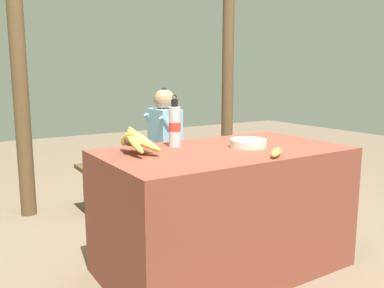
{
  "coord_description": "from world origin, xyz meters",
  "views": [
    {
      "loc": [
        -1.43,
        -1.9,
        1.19
      ],
      "look_at": [
        -0.2,
        0.05,
        0.79
      ],
      "focal_mm": 38.0,
      "sensor_mm": 36.0,
      "label": 1
    }
  ],
  "objects_px": {
    "water_bottle": "(175,126)",
    "support_post_far": "(228,64)",
    "banana_bunch_green": "(118,155)",
    "wooden_bench": "(153,166)",
    "loose_banana_front": "(276,153)",
    "serving_bowl": "(248,142)",
    "seated_vendor": "(160,137)",
    "banana_bunch_ripe": "(137,140)",
    "support_post_near": "(18,61)"
  },
  "relations": [
    {
      "from": "wooden_bench",
      "to": "seated_vendor",
      "type": "relative_size",
      "value": 1.29
    },
    {
      "from": "wooden_bench",
      "to": "banana_bunch_green",
      "type": "bearing_deg",
      "value": -179.94
    },
    {
      "from": "loose_banana_front",
      "to": "support_post_far",
      "type": "bearing_deg",
      "value": 59.17
    },
    {
      "from": "loose_banana_front",
      "to": "support_post_near",
      "type": "relative_size",
      "value": 0.07
    },
    {
      "from": "support_post_near",
      "to": "support_post_far",
      "type": "distance_m",
      "value": 2.13
    },
    {
      "from": "water_bottle",
      "to": "wooden_bench",
      "type": "relative_size",
      "value": 0.23
    },
    {
      "from": "banana_bunch_ripe",
      "to": "seated_vendor",
      "type": "xyz_separation_m",
      "value": [
        0.8,
        1.24,
        -0.21
      ]
    },
    {
      "from": "banana_bunch_ripe",
      "to": "support_post_far",
      "type": "relative_size",
      "value": 0.14
    },
    {
      "from": "loose_banana_front",
      "to": "banana_bunch_green",
      "type": "bearing_deg",
      "value": 96.81
    },
    {
      "from": "loose_banana_front",
      "to": "support_post_near",
      "type": "xyz_separation_m",
      "value": [
        -0.92,
        2.01,
        0.52
      ]
    },
    {
      "from": "water_bottle",
      "to": "support_post_far",
      "type": "distance_m",
      "value": 2.14
    },
    {
      "from": "water_bottle",
      "to": "loose_banana_front",
      "type": "xyz_separation_m",
      "value": [
        0.31,
        -0.56,
        -0.11
      ]
    },
    {
      "from": "wooden_bench",
      "to": "support_post_far",
      "type": "distance_m",
      "value": 1.45
    },
    {
      "from": "loose_banana_front",
      "to": "seated_vendor",
      "type": "bearing_deg",
      "value": 83.39
    },
    {
      "from": "wooden_bench",
      "to": "support_post_near",
      "type": "xyz_separation_m",
      "value": [
        -1.06,
        0.28,
        0.95
      ]
    },
    {
      "from": "support_post_near",
      "to": "wooden_bench",
      "type": "bearing_deg",
      "value": -14.55
    },
    {
      "from": "wooden_bench",
      "to": "banana_bunch_ripe",
      "type": "bearing_deg",
      "value": -120.34
    },
    {
      "from": "serving_bowl",
      "to": "wooden_bench",
      "type": "distance_m",
      "value": 1.5
    },
    {
      "from": "water_bottle",
      "to": "support_post_far",
      "type": "xyz_separation_m",
      "value": [
        1.51,
        1.45,
        0.42
      ]
    },
    {
      "from": "loose_banana_front",
      "to": "serving_bowl",
      "type": "bearing_deg",
      "value": 78.95
    },
    {
      "from": "support_post_far",
      "to": "water_bottle",
      "type": "bearing_deg",
      "value": -136.06
    },
    {
      "from": "banana_bunch_ripe",
      "to": "support_post_near",
      "type": "height_order",
      "value": "support_post_near"
    },
    {
      "from": "serving_bowl",
      "to": "seated_vendor",
      "type": "relative_size",
      "value": 0.21
    },
    {
      "from": "wooden_bench",
      "to": "banana_bunch_green",
      "type": "distance_m",
      "value": 0.37
    },
    {
      "from": "support_post_near",
      "to": "water_bottle",
      "type": "bearing_deg",
      "value": -67.03
    },
    {
      "from": "serving_bowl",
      "to": "loose_banana_front",
      "type": "xyz_separation_m",
      "value": [
        -0.06,
        -0.3,
        -0.01
      ]
    },
    {
      "from": "support_post_near",
      "to": "support_post_far",
      "type": "bearing_deg",
      "value": 0.0
    },
    {
      "from": "loose_banana_front",
      "to": "wooden_bench",
      "type": "xyz_separation_m",
      "value": [
        0.14,
        1.74,
        -0.43
      ]
    },
    {
      "from": "banana_bunch_green",
      "to": "support_post_far",
      "type": "relative_size",
      "value": 0.12
    },
    {
      "from": "banana_bunch_green",
      "to": "water_bottle",
      "type": "bearing_deg",
      "value": -94.87
    },
    {
      "from": "serving_bowl",
      "to": "banana_bunch_green",
      "type": "xyz_separation_m",
      "value": [
        -0.27,
        1.43,
        -0.29
      ]
    },
    {
      "from": "banana_bunch_ripe",
      "to": "water_bottle",
      "type": "distance_m",
      "value": 0.32
    },
    {
      "from": "serving_bowl",
      "to": "banana_bunch_green",
      "type": "relative_size",
      "value": 0.74
    },
    {
      "from": "banana_bunch_ripe",
      "to": "water_bottle",
      "type": "xyz_separation_m",
      "value": [
        0.3,
        0.09,
        0.05
      ]
    },
    {
      "from": "banana_bunch_ripe",
      "to": "seated_vendor",
      "type": "relative_size",
      "value": 0.33
    },
    {
      "from": "loose_banana_front",
      "to": "banana_bunch_green",
      "type": "distance_m",
      "value": 1.77
    },
    {
      "from": "seated_vendor",
      "to": "support_post_far",
      "type": "distance_m",
      "value": 1.25
    },
    {
      "from": "support_post_far",
      "to": "banana_bunch_green",
      "type": "bearing_deg",
      "value": -168.91
    },
    {
      "from": "wooden_bench",
      "to": "support_post_far",
      "type": "height_order",
      "value": "support_post_far"
    },
    {
      "from": "wooden_bench",
      "to": "banana_bunch_green",
      "type": "xyz_separation_m",
      "value": [
        -0.35,
        -0.0,
        0.14
      ]
    },
    {
      "from": "banana_bunch_ripe",
      "to": "seated_vendor",
      "type": "distance_m",
      "value": 1.49
    },
    {
      "from": "seated_vendor",
      "to": "support_post_near",
      "type": "xyz_separation_m",
      "value": [
        -1.12,
        0.31,
        0.68
      ]
    },
    {
      "from": "water_bottle",
      "to": "loose_banana_front",
      "type": "height_order",
      "value": "water_bottle"
    },
    {
      "from": "banana_bunch_ripe",
      "to": "loose_banana_front",
      "type": "xyz_separation_m",
      "value": [
        0.6,
        -0.47,
        -0.06
      ]
    },
    {
      "from": "support_post_far",
      "to": "banana_bunch_ripe",
      "type": "bearing_deg",
      "value": -139.43
    },
    {
      "from": "banana_bunch_green",
      "to": "wooden_bench",
      "type": "bearing_deg",
      "value": 0.06
    },
    {
      "from": "loose_banana_front",
      "to": "seated_vendor",
      "type": "distance_m",
      "value": 1.72
    },
    {
      "from": "serving_bowl",
      "to": "water_bottle",
      "type": "bearing_deg",
      "value": 145.23
    },
    {
      "from": "banana_bunch_green",
      "to": "support_post_far",
      "type": "height_order",
      "value": "support_post_far"
    },
    {
      "from": "serving_bowl",
      "to": "water_bottle",
      "type": "xyz_separation_m",
      "value": [
        -0.37,
        0.25,
        0.1
      ]
    }
  ]
}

